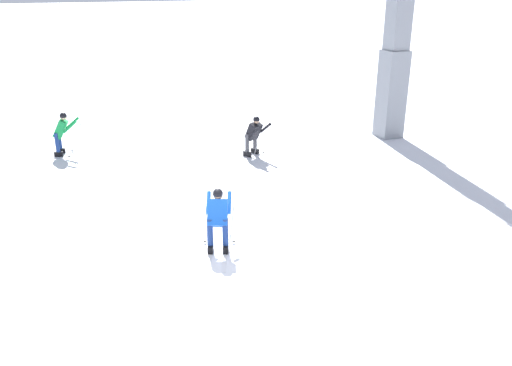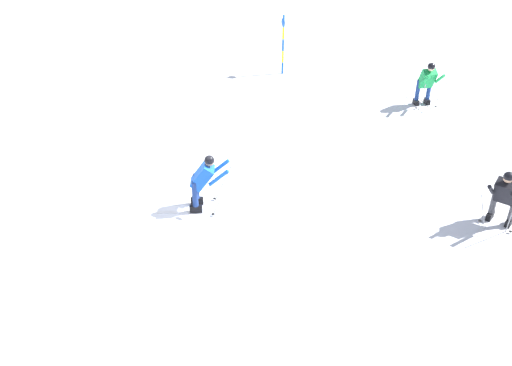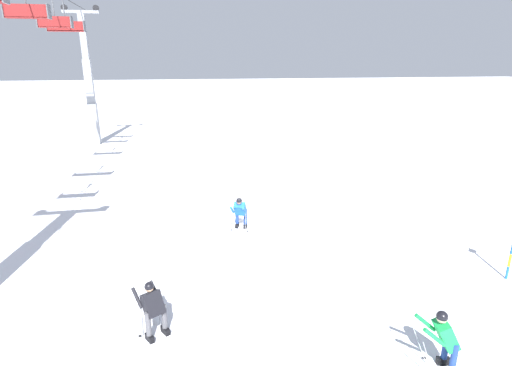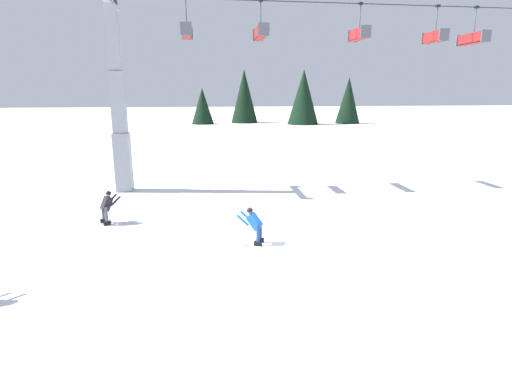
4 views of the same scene
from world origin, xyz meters
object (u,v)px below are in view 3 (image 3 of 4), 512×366
(lift_tower_far, at_px, (90,88))
(skier_distant_downhill, at_px, (445,338))
(skier_distant_uphill, at_px, (153,307))
(chairlift_seat_middle, at_px, (26,11))
(chairlift_seat_farthest, at_px, (66,26))
(skier_carving_main, at_px, (240,211))
(chairlift_seat_fourth, at_px, (55,22))

(lift_tower_far, relative_size, skier_distant_downhill, 6.00)
(skier_distant_uphill, distance_m, skier_distant_downhill, 6.37)
(chairlift_seat_middle, height_order, chairlift_seat_farthest, same)
(skier_carving_main, height_order, skier_distant_downhill, skier_distant_downhill)
(skier_distant_downhill, bearing_deg, skier_distant_uphill, 68.42)
(skier_carving_main, distance_m, chairlift_seat_fourth, 15.93)
(chairlift_seat_middle, distance_m, chairlift_seat_farthest, 6.76)
(skier_distant_uphill, bearing_deg, lift_tower_far, 12.86)
(chairlift_seat_middle, distance_m, skier_distant_uphill, 15.60)
(chairlift_seat_farthest, relative_size, skier_distant_downhill, 1.30)
(skier_carving_main, bearing_deg, lift_tower_far, 24.70)
(chairlift_seat_farthest, xyz_separation_m, skier_distant_downhill, (-21.57, -11.44, -7.41))
(lift_tower_far, relative_size, skier_distant_uphill, 6.19)
(chairlift_seat_middle, relative_size, skier_distant_uphill, 1.18)
(skier_carving_main, relative_size, lift_tower_far, 0.18)
(skier_carving_main, bearing_deg, chairlift_seat_middle, 51.40)
(lift_tower_far, relative_size, chairlift_seat_fourth, 5.07)
(skier_distant_downhill, bearing_deg, chairlift_seat_middle, 37.67)
(chairlift_seat_farthest, bearing_deg, chairlift_seat_middle, 180.00)
(skier_carving_main, relative_size, chairlift_seat_fourth, 0.91)
(chairlift_seat_middle, bearing_deg, chairlift_seat_farthest, 0.00)
(chairlift_seat_fourth, height_order, chairlift_seat_farthest, same)
(chairlift_seat_fourth, distance_m, chairlift_seat_farthest, 2.32)
(lift_tower_far, distance_m, chairlift_seat_middle, 12.35)
(chairlift_seat_middle, relative_size, chairlift_seat_farthest, 0.88)
(chairlift_seat_fourth, bearing_deg, lift_tower_far, -0.00)
(skier_carving_main, height_order, skier_distant_uphill, skier_distant_uphill)
(chairlift_seat_middle, height_order, chairlift_seat_fourth, same)
(lift_tower_far, distance_m, chairlift_seat_fourth, 8.27)
(chairlift_seat_fourth, bearing_deg, skier_distant_downhill, -149.28)
(chairlift_seat_fourth, bearing_deg, skier_distant_uphill, -161.95)
(chairlift_seat_farthest, height_order, skier_distant_uphill, chairlift_seat_farthest)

